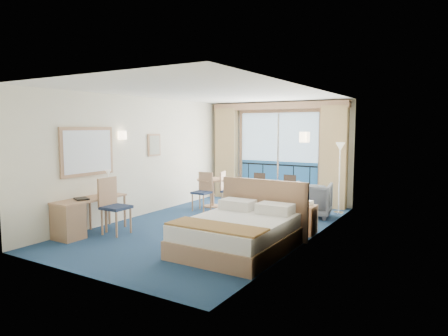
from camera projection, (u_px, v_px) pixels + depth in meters
floor at (215, 226)px, 8.18m from camera, size 6.50×6.50×0.00m
room_walls at (214, 139)px, 8.00m from camera, size 4.04×6.54×2.72m
balcony_door at (278, 160)px, 10.81m from camera, size 2.36×0.03×2.52m
curtain_left at (226, 153)px, 11.46m from camera, size 0.65×0.22×2.55m
curtain_right at (334, 157)px, 9.87m from camera, size 0.65×0.22×2.55m
pelmet at (277, 106)px, 10.56m from camera, size 3.80×0.25×0.18m
mirror at (88, 151)px, 7.76m from camera, size 0.05×1.25×0.95m
wall_print at (154, 145)px, 9.42m from camera, size 0.04×0.42×0.52m
sconce_left at (122, 135)px, 8.48m from camera, size 0.18×0.18×0.18m
sconce_right at (305, 137)px, 6.87m from camera, size 0.18×0.18×0.18m
bed at (239, 232)px, 6.56m from camera, size 1.70×2.02×1.07m
nightstand at (304, 220)px, 7.57m from camera, size 0.42×0.40×0.55m
phone at (307, 203)px, 7.55m from camera, size 0.22×0.18×0.09m
armchair at (312, 199)px, 9.04m from camera, size 0.96×0.98×0.77m
floor_lamp at (340, 160)px, 9.27m from camera, size 0.23×0.23×1.67m
desk at (73, 218)px, 7.28m from camera, size 0.50×1.45×0.68m
desk_chair at (112, 202)px, 7.56m from camera, size 0.48×0.47×1.07m
folder at (81, 199)px, 7.42m from camera, size 0.35×0.32×0.03m
desk_lamp at (108, 177)px, 8.08m from camera, size 0.12×0.12×0.45m
round_table at (213, 186)px, 10.12m from camera, size 0.80×0.80×0.72m
table_chair_a at (227, 188)px, 9.93m from camera, size 0.49×0.48×0.92m
table_chair_b at (203, 189)px, 9.71m from camera, size 0.40×0.41×0.92m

